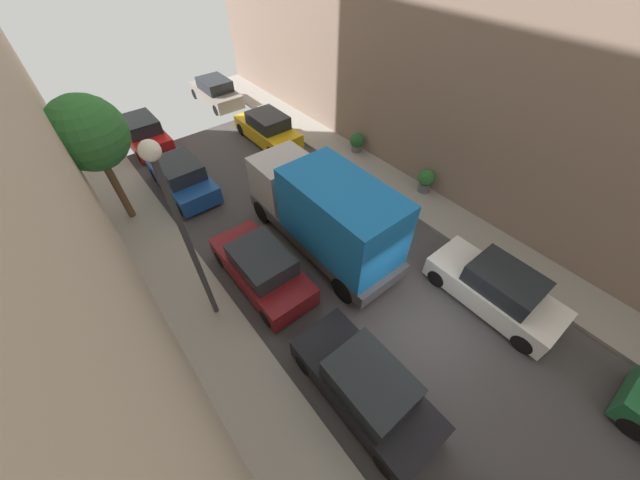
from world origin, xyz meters
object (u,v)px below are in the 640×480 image
(parked_car_left_3, at_px, (262,268))
(delivery_truck, at_px, (325,212))
(parked_car_left_2, at_px, (366,386))
(street_tree_0, at_px, (88,134))
(lamp_post, at_px, (179,221))
(parked_car_right_1, at_px, (496,289))
(parked_car_left_5, at_px, (143,133))
(parked_car_right_3, at_px, (216,92))
(potted_plant_1, at_px, (426,180))
(parked_car_left_4, at_px, (182,177))
(potted_plant_0, at_px, (357,142))
(parked_car_right_2, at_px, (268,129))

(parked_car_left_3, bearing_deg, delivery_truck, -1.90)
(delivery_truck, bearing_deg, parked_car_left_2, -118.69)
(parked_car_left_3, xyz_separation_m, street_tree_0, (-2.52, 6.29, 3.13))
(street_tree_0, xyz_separation_m, lamp_post, (0.62, -6.43, 0.25))
(parked_car_right_1, relative_size, delivery_truck, 0.64)
(parked_car_left_5, bearing_deg, parked_car_right_3, 23.37)
(street_tree_0, bearing_deg, potted_plant_1, -31.37)
(parked_car_left_5, bearing_deg, potted_plant_1, -55.58)
(parked_car_left_4, bearing_deg, parked_car_left_2, -90.00)
(parked_car_left_4, relative_size, delivery_truck, 0.64)
(street_tree_0, bearing_deg, parked_car_left_5, 65.51)
(parked_car_left_2, height_order, lamp_post, lamp_post)
(parked_car_right_3, xyz_separation_m, lamp_post, (-7.30, -14.29, 3.38))
(parked_car_right_3, xyz_separation_m, potted_plant_0, (2.86, -10.09, -0.02))
(parked_car_left_4, relative_size, parked_car_right_1, 1.00)
(street_tree_0, distance_m, potted_plant_1, 13.05)
(street_tree_0, bearing_deg, delivery_truck, -50.71)
(street_tree_0, height_order, lamp_post, lamp_post)
(parked_car_left_4, distance_m, parked_car_right_3, 9.21)
(parked_car_left_2, relative_size, street_tree_0, 0.84)
(parked_car_left_5, relative_size, street_tree_0, 0.84)
(potted_plant_0, bearing_deg, parked_car_left_2, -132.32)
(parked_car_left_3, distance_m, parked_car_left_4, 6.68)
(parked_car_left_4, distance_m, parked_car_left_5, 5.13)
(parked_car_right_2, bearing_deg, parked_car_right_1, -90.00)
(parked_car_left_3, relative_size, street_tree_0, 0.84)
(parked_car_right_1, relative_size, lamp_post, 0.69)
(parked_car_left_5, distance_m, street_tree_0, 6.83)
(parked_car_right_1, height_order, parked_car_right_3, same)
(parked_car_left_3, relative_size, delivery_truck, 0.64)
(parked_car_left_2, height_order, parked_car_right_3, same)
(delivery_truck, xyz_separation_m, street_tree_0, (-5.22, 6.38, 2.06))
(potted_plant_1, bearing_deg, parked_car_right_2, 109.26)
(parked_car_left_3, xyz_separation_m, potted_plant_0, (8.26, 4.05, -0.02))
(street_tree_0, bearing_deg, parked_car_left_3, -68.18)
(parked_car_left_5, xyz_separation_m, delivery_truck, (2.70, -11.90, 1.07))
(parked_car_right_3, bearing_deg, parked_car_left_5, -156.63)
(parked_car_left_2, relative_size, potted_plant_1, 3.87)
(parked_car_right_2, xyz_separation_m, delivery_truck, (-2.70, -8.10, 1.07))
(parked_car_left_2, height_order, parked_car_right_1, same)
(parked_car_right_3, xyz_separation_m, street_tree_0, (-7.92, -7.86, 3.13))
(parked_car_left_2, distance_m, delivery_truck, 5.72)
(parked_car_right_1, height_order, delivery_truck, delivery_truck)
(parked_car_left_2, distance_m, parked_car_right_2, 14.11)
(parked_car_left_5, xyz_separation_m, lamp_post, (-1.90, -11.95, 3.38))
(parked_car_left_4, bearing_deg, potted_plant_0, -17.69)
(street_tree_0, bearing_deg, parked_car_left_2, -77.45)
(parked_car_right_1, xyz_separation_m, parked_car_right_3, (0.00, 19.61, 0.00))
(parked_car_left_3, xyz_separation_m, parked_car_right_1, (5.40, -5.47, 0.00))
(parked_car_left_2, xyz_separation_m, parked_car_right_2, (5.40, 13.03, 0.00))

